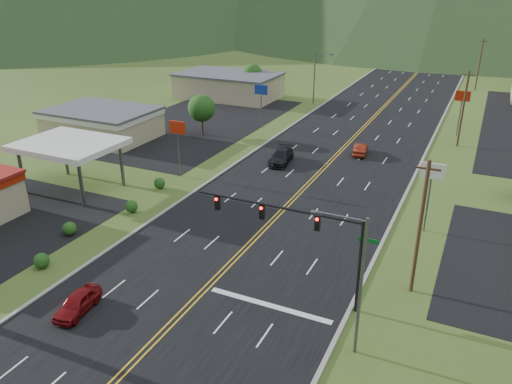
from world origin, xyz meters
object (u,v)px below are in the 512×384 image
at_px(streetlight_west, 316,74).
at_px(streetlight_east, 356,278).
at_px(traffic_signal, 303,229).
at_px(gas_canopy, 69,146).
at_px(car_dark_mid, 281,157).
at_px(car_red_far, 361,149).
at_px(car_red_near, 78,303).

bearing_deg(streetlight_west, streetlight_east, -69.14).
bearing_deg(traffic_signal, streetlight_west, 107.97).
relative_size(gas_canopy, car_dark_mid, 1.85).
bearing_deg(car_red_far, streetlight_west, -65.95).
relative_size(traffic_signal, car_red_far, 3.10).
height_order(streetlight_west, car_red_near, streetlight_west).
relative_size(traffic_signal, car_red_near, 3.30).
xyz_separation_m(traffic_signal, gas_canopy, (-28.48, 8.00, -0.46)).
bearing_deg(streetlight_east, traffic_signal, 139.61).
bearing_deg(gas_canopy, car_red_far, 44.31).
height_order(streetlight_east, gas_canopy, streetlight_east).
relative_size(streetlight_west, car_red_far, 2.13).
height_order(car_red_near, car_dark_mid, car_dark_mid).
bearing_deg(traffic_signal, car_dark_mid, 115.32).
xyz_separation_m(traffic_signal, car_dark_mid, (-11.77, 24.87, -4.54)).
distance_m(car_dark_mid, car_red_far, 10.73).
distance_m(gas_canopy, car_dark_mid, 24.10).
bearing_deg(streetlight_west, car_red_far, -59.06).
xyz_separation_m(car_red_near, car_red_far, (9.07, 40.17, 0.02)).
bearing_deg(streetlight_west, traffic_signal, -72.03).
bearing_deg(car_dark_mid, streetlight_east, -68.13).
relative_size(car_red_near, car_red_far, 0.94).
height_order(gas_canopy, car_red_far, gas_canopy).
xyz_separation_m(gas_canopy, car_red_far, (24.66, 24.08, -4.18)).
bearing_deg(car_red_far, car_red_near, 70.38).
relative_size(traffic_signal, gas_canopy, 1.31).
xyz_separation_m(streetlight_west, car_dark_mid, (6.40, -31.13, -4.40)).
xyz_separation_m(streetlight_west, gas_canopy, (-10.32, -48.00, -0.31)).
height_order(traffic_signal, gas_canopy, traffic_signal).
distance_m(traffic_signal, streetlight_east, 6.17).
bearing_deg(streetlight_west, car_dark_mid, -78.39).
bearing_deg(car_red_near, car_red_far, 69.24).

